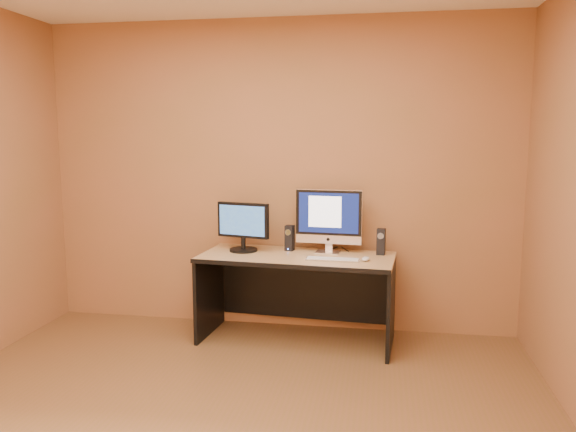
{
  "coord_description": "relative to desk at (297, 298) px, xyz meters",
  "views": [
    {
      "loc": [
        0.88,
        -2.66,
        1.66
      ],
      "look_at": [
        0.17,
        1.53,
        1.03
      ],
      "focal_mm": 35.0,
      "sensor_mm": 36.0,
      "label": 1
    }
  ],
  "objects": [
    {
      "name": "mouse",
      "position": [
        0.54,
        -0.1,
        0.37
      ],
      "size": [
        0.08,
        0.11,
        0.03
      ],
      "primitive_type": "ellipsoid",
      "rotation": [
        0.0,
        0.0,
        -0.23
      ],
      "color": "silver",
      "rests_on": "desk"
    },
    {
      "name": "speaker_right",
      "position": [
        0.66,
        0.15,
        0.46
      ],
      "size": [
        0.07,
        0.08,
        0.21
      ],
      "primitive_type": null,
      "rotation": [
        0.0,
        0.0,
        -0.13
      ],
      "color": "black",
      "rests_on": "desk"
    },
    {
      "name": "cable_b",
      "position": [
        0.27,
        0.29,
        0.36
      ],
      "size": [
        0.07,
        0.16,
        0.01
      ],
      "primitive_type": "cylinder",
      "rotation": [
        1.57,
        0.0,
        -0.35
      ],
      "color": "black",
      "rests_on": "desk"
    },
    {
      "name": "desk",
      "position": [
        0.0,
        0.0,
        0.0
      ],
      "size": [
        1.57,
        0.78,
        0.7
      ],
      "primitive_type": null,
      "rotation": [
        0.0,
        0.0,
        -0.08
      ],
      "color": "tan",
      "rests_on": "ground"
    },
    {
      "name": "cable_a",
      "position": [
        0.36,
        0.3,
        0.36
      ],
      "size": [
        0.08,
        0.2,
        0.01
      ],
      "primitive_type": "cylinder",
      "rotation": [
        1.57,
        0.0,
        0.38
      ],
      "color": "black",
      "rests_on": "desk"
    },
    {
      "name": "speaker_left",
      "position": [
        -0.09,
        0.18,
        0.46
      ],
      "size": [
        0.08,
        0.08,
        0.21
      ],
      "primitive_type": null,
      "rotation": [
        0.0,
        0.0,
        -0.23
      ],
      "color": "black",
      "rests_on": "desk"
    },
    {
      "name": "walls",
      "position": [
        -0.22,
        -1.63,
        0.95
      ],
      "size": [
        4.0,
        4.0,
        2.6
      ],
      "primitive_type": null,
      "color": "#985D3D",
      "rests_on": "ground"
    },
    {
      "name": "second_monitor",
      "position": [
        -0.46,
        0.09,
        0.55
      ],
      "size": [
        0.5,
        0.32,
        0.4
      ],
      "primitive_type": null,
      "rotation": [
        0.0,
        0.0,
        -0.23
      ],
      "color": "black",
      "rests_on": "desk"
    },
    {
      "name": "imac",
      "position": [
        0.23,
        0.15,
        0.61
      ],
      "size": [
        0.56,
        0.24,
        0.52
      ],
      "primitive_type": null,
      "rotation": [
        0.0,
        0.0,
        -0.08
      ],
      "color": "silver",
      "rests_on": "desk"
    },
    {
      "name": "keyboard",
      "position": [
        0.3,
        -0.13,
        0.36
      ],
      "size": [
        0.41,
        0.12,
        0.02
      ],
      "primitive_type": "cube",
      "rotation": [
        0.0,
        0.0,
        -0.03
      ],
      "color": "#B0B1B5",
      "rests_on": "desk"
    }
  ]
}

